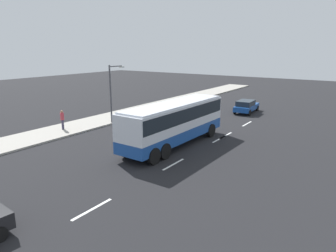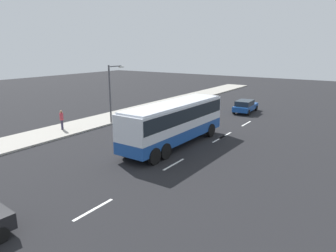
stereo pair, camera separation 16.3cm
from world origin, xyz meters
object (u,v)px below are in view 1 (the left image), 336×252
at_px(street_lamp, 112,89).
at_px(pedestrian_near_curb, 62,118).
at_px(coach_bus, 175,119).
at_px(car_blue_saloon, 246,106).

bearing_deg(street_lamp, pedestrian_near_curb, 159.46).
bearing_deg(coach_bus, pedestrian_near_curb, 102.14).
bearing_deg(street_lamp, car_blue_saloon, -35.88).
relative_size(car_blue_saloon, pedestrian_near_curb, 2.60).
xyz_separation_m(pedestrian_near_curb, street_lamp, (4.68, -1.75, 2.29)).
bearing_deg(coach_bus, street_lamp, 74.82).
height_order(pedestrian_near_curb, street_lamp, street_lamp).
height_order(coach_bus, street_lamp, street_lamp).
bearing_deg(car_blue_saloon, coach_bus, 176.52).
distance_m(coach_bus, car_blue_saloon, 15.08).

